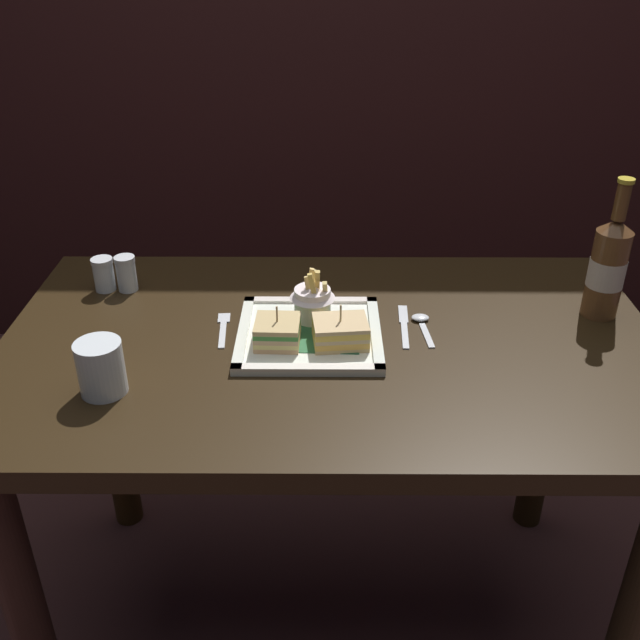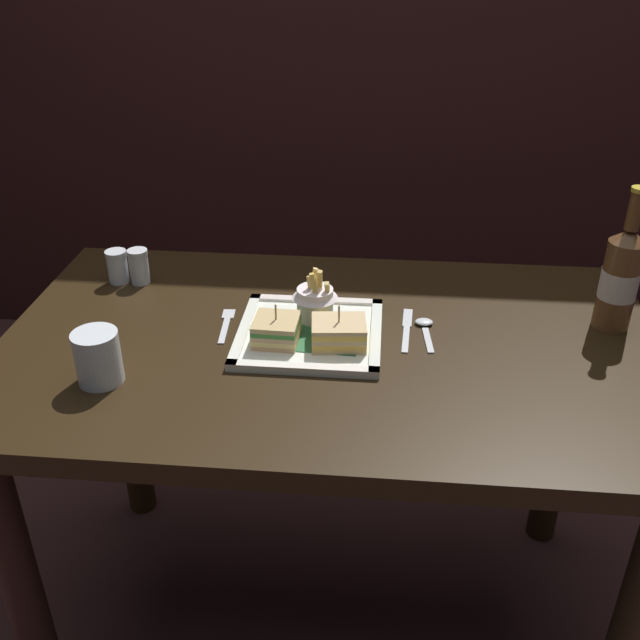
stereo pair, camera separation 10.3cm
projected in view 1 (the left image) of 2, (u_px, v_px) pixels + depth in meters
ground_plane at (328, 608)px, 1.75m from camera, size 6.00×6.00×0.00m
dining_table at (330, 394)px, 1.43m from camera, size 1.26×0.76×0.76m
square_plate at (309, 334)px, 1.38m from camera, size 0.27×0.27×0.02m
sandwich_half_left at (278, 332)px, 1.33m from camera, size 0.08×0.09×0.08m
sandwich_half_right at (340, 332)px, 1.33m from camera, size 0.11×0.09×0.08m
fries_cup at (313, 298)px, 1.40m from camera, size 0.09×0.09×0.11m
beer_bottle at (608, 266)px, 1.41m from camera, size 0.07×0.07×0.28m
water_glass at (102, 371)px, 1.20m from camera, size 0.08×0.08×0.09m
fork at (223, 328)px, 1.41m from camera, size 0.03×0.13×0.00m
knife at (404, 324)px, 1.42m from camera, size 0.02×0.17×0.00m
spoon at (422, 322)px, 1.42m from camera, size 0.04×0.12×0.01m
salt_shaker at (104, 276)px, 1.54m from camera, size 0.05×0.05×0.07m
pepper_shaker at (127, 275)px, 1.54m from camera, size 0.04×0.04×0.08m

